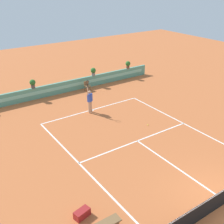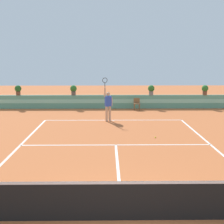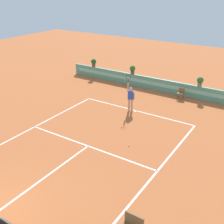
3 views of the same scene
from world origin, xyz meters
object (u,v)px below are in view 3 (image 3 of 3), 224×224
tennis_ball_near_baseline (129,146)px  potted_plant_far_left (94,62)px  potted_plant_right (200,81)px  potted_plant_left (133,69)px  ball_kid_chair (181,93)px  tennis_player (131,97)px

tennis_ball_near_baseline → potted_plant_far_left: size_ratio=0.09×
tennis_ball_near_baseline → potted_plant_right: bearing=83.7°
potted_plant_far_left → potted_plant_right: 9.79m
potted_plant_far_left → potted_plant_right: same height
potted_plant_left → potted_plant_right: bearing=0.0°
potted_plant_far_left → potted_plant_right: size_ratio=1.00×
tennis_ball_near_baseline → ball_kid_chair: bearing=91.0°
tennis_ball_near_baseline → potted_plant_right: potted_plant_right is taller
tennis_player → potted_plant_right: size_ratio=3.57×
ball_kid_chair → tennis_player: size_ratio=0.33×
ball_kid_chair → potted_plant_right: bearing=33.2°
ball_kid_chair → potted_plant_right: (1.12, 0.73, 0.93)m
potted_plant_right → tennis_ball_near_baseline: bearing=-96.3°
tennis_player → tennis_ball_near_baseline: (2.21, -4.01, -1.02)m
potted_plant_far_left → ball_kid_chair: bearing=-4.8°
potted_plant_right → potted_plant_left: bearing=180.0°
tennis_ball_near_baseline → potted_plant_far_left: (-8.82, 8.81, 1.38)m
ball_kid_chair → potted_plant_right: potted_plant_right is taller
tennis_player → potted_plant_right: (3.19, 4.80, 0.36)m
tennis_ball_near_baseline → potted_plant_left: bearing=118.4°
ball_kid_chair → tennis_player: (-2.07, -4.07, 0.57)m
tennis_player → potted_plant_left: tennis_player is taller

